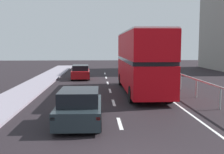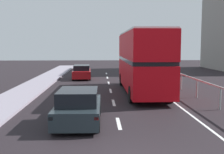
# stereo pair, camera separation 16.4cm
# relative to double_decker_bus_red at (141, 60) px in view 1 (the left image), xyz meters

# --- Properties ---
(lane_paint_markings) EXTENTS (3.71, 46.00, 0.01)m
(lane_paint_markings) POSITION_rel_double_decker_bus_red_xyz_m (0.12, -4.58, -2.31)
(lane_paint_markings) COLOR silver
(lane_paint_markings) RESTS_ON ground
(bridge_side_railing) EXTENTS (0.10, 42.00, 1.21)m
(bridge_side_railing) POSITION_rel_double_decker_bus_red_xyz_m (3.25, -3.91, -1.34)
(bridge_side_railing) COLOR #8E9896
(bridge_side_railing) RESTS_ON ground
(double_decker_bus_red) EXTENTS (2.57, 10.50, 4.31)m
(double_decker_bus_red) POSITION_rel_double_decker_bus_red_xyz_m (0.00, 0.00, 0.00)
(double_decker_bus_red) COLOR red
(double_decker_bus_red) RESTS_ON ground
(hatchback_car_near) EXTENTS (1.92, 4.12, 1.48)m
(hatchback_car_near) POSITION_rel_double_decker_bus_red_xyz_m (-3.89, -7.93, -1.60)
(hatchback_car_near) COLOR #1E282C
(hatchback_car_near) RESTS_ON ground
(sedan_car_ahead) EXTENTS (1.97, 4.48, 1.40)m
(sedan_car_ahead) POSITION_rel_double_decker_bus_red_xyz_m (-4.81, 8.91, -1.63)
(sedan_car_ahead) COLOR #A01217
(sedan_car_ahead) RESTS_ON ground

